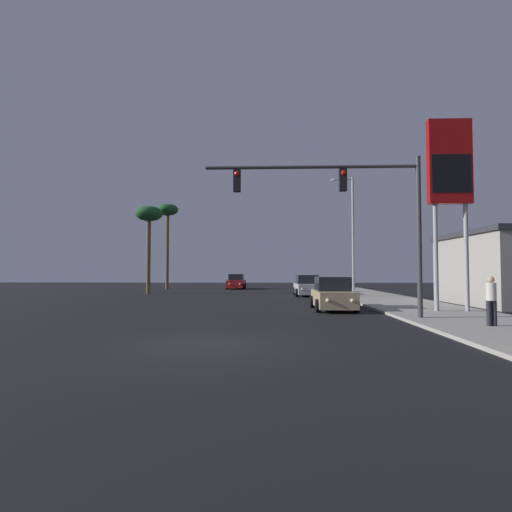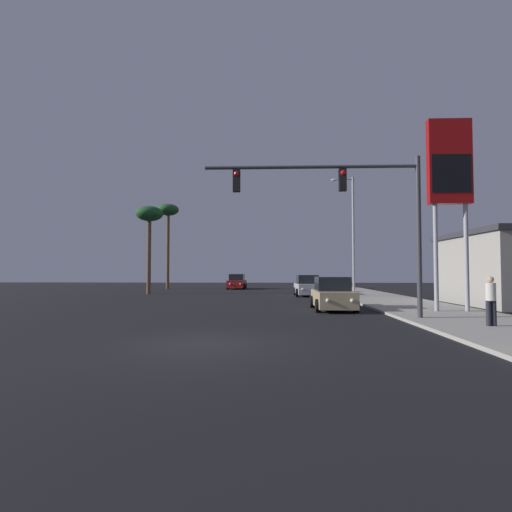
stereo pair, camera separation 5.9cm
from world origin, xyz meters
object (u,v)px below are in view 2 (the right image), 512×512
at_px(car_silver, 307,286).
at_px(palm_tree_far, 168,215).
at_px(car_tan, 333,295).
at_px(palm_tree_mid, 149,218).
at_px(pedestrian_on_sidewalk, 491,299).
at_px(traffic_light_mast, 354,201).
at_px(gas_station_sign, 450,172).
at_px(car_red, 237,282).
at_px(street_lamp, 352,230).

height_order(car_silver, palm_tree_far, palm_tree_far).
distance_m(car_tan, palm_tree_mid, 20.76).
bearing_deg(palm_tree_far, pedestrian_on_sidewalk, -58.34).
relative_size(traffic_light_mast, gas_station_sign, 0.97).
bearing_deg(car_red, car_tan, 107.73).
bearing_deg(gas_station_sign, palm_tree_far, 127.79).
relative_size(traffic_light_mast, street_lamp, 0.97).
xyz_separation_m(traffic_light_mast, palm_tree_far, (-15.04, 28.57, 3.60)).
relative_size(car_tan, palm_tree_far, 0.45).
distance_m(traffic_light_mast, palm_tree_far, 32.49).
xyz_separation_m(car_red, car_tan, (6.98, -24.40, 0.00)).
bearing_deg(palm_tree_far, car_silver, -40.44).
bearing_deg(car_tan, traffic_light_mast, 92.99).
bearing_deg(car_tan, palm_tree_far, -58.31).
xyz_separation_m(street_lamp, gas_station_sign, (2.29, -11.41, 1.50)).
xyz_separation_m(car_tan, street_lamp, (2.96, 9.75, 4.36)).
relative_size(traffic_light_mast, palm_tree_far, 0.90).
bearing_deg(palm_tree_far, traffic_light_mast, -62.23).
bearing_deg(traffic_light_mast, gas_station_sign, 27.94).
bearing_deg(palm_tree_mid, palm_tree_far, 95.32).
distance_m(car_tan, pedestrian_on_sidewalk, 7.99).
bearing_deg(car_red, car_silver, 119.96).
bearing_deg(pedestrian_on_sidewalk, street_lamp, 94.56).
height_order(traffic_light_mast, palm_tree_far, palm_tree_far).
distance_m(car_silver, gas_station_sign, 15.64).
xyz_separation_m(car_red, street_lamp, (9.94, -14.65, 4.36)).
relative_size(car_tan, gas_station_sign, 0.48).
relative_size(pedestrian_on_sidewalk, palm_tree_far, 0.17).
bearing_deg(car_silver, gas_station_sign, 110.12).
bearing_deg(car_red, palm_tree_far, 2.99).
height_order(street_lamp, palm_tree_mid, street_lamp).
bearing_deg(pedestrian_on_sidewalk, car_silver, 103.62).
bearing_deg(palm_tree_mid, car_red, 55.76).
distance_m(car_red, car_tan, 25.38).
height_order(traffic_light_mast, gas_station_sign, gas_station_sign).
height_order(palm_tree_mid, palm_tree_far, palm_tree_far).
height_order(car_tan, palm_tree_mid, palm_tree_mid).
relative_size(car_silver, car_tan, 1.01).
relative_size(car_silver, traffic_light_mast, 0.50).
relative_size(car_red, palm_tree_mid, 0.56).
bearing_deg(gas_station_sign, palm_tree_mid, 140.30).
distance_m(street_lamp, palm_tree_far, 23.17).
xyz_separation_m(traffic_light_mast, gas_station_sign, (5.04, 2.67, 1.82)).
xyz_separation_m(car_red, traffic_light_mast, (7.19, -28.73, 4.04)).
relative_size(car_silver, street_lamp, 0.48).
distance_m(traffic_light_mast, palm_tree_mid, 23.40).
bearing_deg(pedestrian_on_sidewalk, palm_tree_mid, 130.90).
bearing_deg(car_red, palm_tree_mid, 57.53).
bearing_deg(traffic_light_mast, palm_tree_far, 117.77).
bearing_deg(car_red, traffic_light_mast, 105.82).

